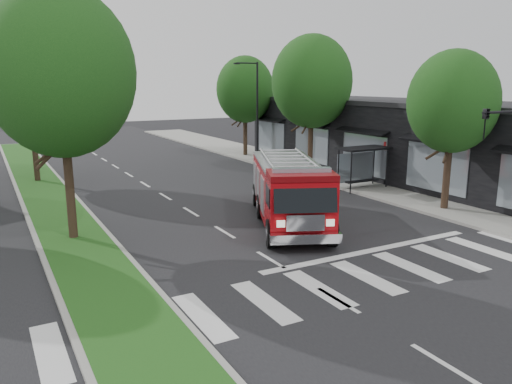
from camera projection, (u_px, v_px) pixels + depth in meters
ground at (271, 260)px, 18.48m from camera, size 140.00×140.00×0.00m
sidewalk_right at (357, 181)px, 32.91m from camera, size 5.00×80.00×0.15m
median at (41, 187)px, 31.04m from camera, size 3.00×50.00×0.15m
storefront_row at (409, 141)px, 34.51m from camera, size 8.00×30.00×5.00m
bus_shelter at (362, 156)px, 30.29m from camera, size 3.20×1.60×2.61m
tree_right_near at (453, 102)px, 24.43m from camera, size 4.40×4.40×8.05m
tree_right_mid at (312, 82)px, 34.48m from camera, size 5.60×5.60×9.72m
tree_right_far at (245, 90)px, 43.18m from camera, size 5.00×5.00×8.73m
tree_median_near at (60, 73)px, 19.33m from camera, size 5.80×5.80×10.16m
tree_median_far at (28, 82)px, 31.38m from camera, size 5.60×5.60×9.72m
streetlight_right_far at (256, 108)px, 39.51m from camera, size 2.11×0.20×8.00m
fire_engine at (289, 191)px, 23.09m from camera, size 6.19×9.41×3.16m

